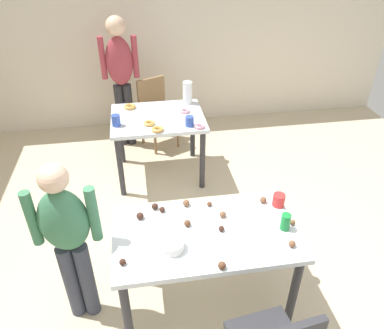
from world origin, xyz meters
The scene contains 32 objects.
ground_plane centered at (0.00, 0.00, 0.00)m, with size 6.40×6.40×0.00m, color beige.
wall_back centered at (0.00, 3.20, 1.30)m, with size 6.40×0.10×2.60m, color beige.
dining_table_near centered at (-0.08, -0.03, 0.65)m, with size 1.26×0.72×0.75m.
dining_table_far centered at (-0.26, 1.78, 0.64)m, with size 1.00×0.79×0.75m.
chair_far_table centered at (-0.23, 2.52, 0.50)m, with size 0.53×0.53×0.87m.
person_girl_near centered at (-0.99, 0.03, 0.80)m, with size 0.45×0.22×1.35m.
person_adult_far centered at (-0.63, 2.57, 0.99)m, with size 0.45×0.22×1.64m.
mixing_bowl centered at (-0.32, -0.15, 0.78)m, with size 0.16×0.16×0.06m, color white.
soda_can centered at (0.46, -0.09, 0.81)m, with size 0.07×0.07×0.12m, color #198438.
fork_near centered at (-0.06, 0.13, 0.75)m, with size 0.17×0.02×0.01m, color silver.
cup_near_0 centered at (0.51, 0.16, 0.80)m, with size 0.09×0.09×0.10m, color red.
cake_ball_0 centered at (0.45, -0.26, 0.77)m, with size 0.05×0.05×0.05m, color brown.
cake_ball_1 centered at (0.53, -0.06, 0.77)m, with size 0.04×0.04×0.04m, color brown.
cake_ball_2 centered at (-0.19, 0.04, 0.77)m, with size 0.05×0.05×0.05m, color brown.
cake_ball_3 centered at (0.07, 0.09, 0.77)m, with size 0.05×0.05×0.05m, color brown.
cake_ball_4 centered at (0.03, -0.04, 0.77)m, with size 0.04×0.04×0.04m, color #3D2319.
cake_ball_5 centered at (0.00, 0.23, 0.77)m, with size 0.04×0.04×0.04m, color brown.
cake_ball_6 centered at (-0.17, 0.26, 0.78)m, with size 0.05×0.05×0.05m, color brown.
cake_ball_7 centered at (-0.04, -0.36, 0.78)m, with size 0.05×0.05×0.05m, color brown.
cake_ball_8 centered at (-0.64, -0.24, 0.77)m, with size 0.04×0.04×0.04m, color #3D2319.
cake_ball_9 centered at (0.41, 0.20, 0.77)m, with size 0.05×0.05×0.05m, color brown.
cake_ball_10 centered at (-0.35, 0.22, 0.77)m, with size 0.04×0.04×0.04m, color #3D2319.
cake_ball_11 centered at (-0.40, 0.26, 0.77)m, with size 0.05×0.05×0.05m, color #3D2319.
cake_ball_12 centered at (-0.51, 0.17, 0.78)m, with size 0.05×0.05×0.05m, color #3D2319.
pitcher_far centered at (0.11, 2.07, 0.88)m, with size 0.11×0.11×0.25m, color white.
cup_far_0 centered at (0.05, 1.51, 0.80)m, with size 0.09×0.09×0.11m, color #3351B2.
cup_far_1 centered at (-0.69, 1.63, 0.81)m, with size 0.09×0.09×0.12m, color #3351B2.
donut_far_0 centered at (-0.29, 1.45, 0.77)m, with size 0.12×0.12×0.04m, color gold.
donut_far_1 centered at (-0.55, 2.04, 0.77)m, with size 0.13×0.13×0.04m, color gold.
donut_far_2 centered at (-0.36, 1.60, 0.77)m, with size 0.12×0.12×0.03m, color gold.
donut_far_3 centered at (0.05, 1.83, 0.77)m, with size 0.11×0.11×0.03m, color pink.
donut_far_4 centered at (0.14, 1.45, 0.77)m, with size 0.11×0.11×0.03m, color pink.
Camera 1 is at (-0.46, -1.84, 2.53)m, focal length 34.61 mm.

